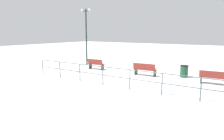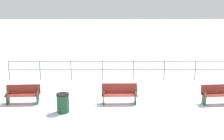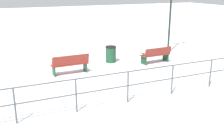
{
  "view_description": "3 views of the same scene",
  "coord_description": "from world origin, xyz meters",
  "px_view_note": "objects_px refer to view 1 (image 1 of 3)",
  "views": [
    {
      "loc": [
        -13.87,
        -6.41,
        3.16
      ],
      "look_at": [
        -3.02,
        0.85,
        0.79
      ],
      "focal_mm": 34.02,
      "sensor_mm": 36.0,
      "label": 1
    },
    {
      "loc": [
        13.74,
        -0.41,
        5.31
      ],
      "look_at": [
        -2.8,
        -0.34,
        0.88
      ],
      "focal_mm": 49.65,
      "sensor_mm": 36.0,
      "label": 2
    },
    {
      "loc": [
        -11.62,
        3.19,
        3.9
      ],
      "look_at": [
        -2.69,
        -0.87,
        0.84
      ],
      "focal_mm": 43.91,
      "sensor_mm": 36.0,
      "label": 3
    }
  ],
  "objects_px": {
    "bench_third": "(96,64)",
    "lamppost_middle": "(86,30)",
    "bench_nearest": "(214,77)",
    "bench_second": "(145,69)",
    "trash_bin": "(184,71)"
  },
  "relations": [
    {
      "from": "trash_bin",
      "to": "bench_second",
      "type": "bearing_deg",
      "value": 113.42
    },
    {
      "from": "bench_second",
      "to": "trash_bin",
      "type": "distance_m",
      "value": 2.72
    },
    {
      "from": "trash_bin",
      "to": "bench_third",
      "type": "bearing_deg",
      "value": 98.1
    },
    {
      "from": "bench_third",
      "to": "lamppost_middle",
      "type": "height_order",
      "value": "lamppost_middle"
    },
    {
      "from": "lamppost_middle",
      "to": "bench_nearest",
      "type": "bearing_deg",
      "value": -97.93
    },
    {
      "from": "bench_nearest",
      "to": "trash_bin",
      "type": "xyz_separation_m",
      "value": [
        1.13,
        2.06,
        -0.02
      ]
    },
    {
      "from": "trash_bin",
      "to": "bench_nearest",
      "type": "bearing_deg",
      "value": -118.7
    },
    {
      "from": "bench_third",
      "to": "lamppost_middle",
      "type": "bearing_deg",
      "value": 52.29
    },
    {
      "from": "bench_nearest",
      "to": "lamppost_middle",
      "type": "relative_size",
      "value": 0.31
    },
    {
      "from": "bench_third",
      "to": "bench_nearest",
      "type": "bearing_deg",
      "value": -95.39
    },
    {
      "from": "bench_nearest",
      "to": "bench_third",
      "type": "height_order",
      "value": "bench_third"
    },
    {
      "from": "bench_second",
      "to": "lamppost_middle",
      "type": "xyz_separation_m",
      "value": [
        1.53,
        6.78,
        2.82
      ]
    },
    {
      "from": "bench_second",
      "to": "trash_bin",
      "type": "xyz_separation_m",
      "value": [
        1.08,
        -2.5,
        -0.05
      ]
    },
    {
      "from": "bench_nearest",
      "to": "lamppost_middle",
      "type": "height_order",
      "value": "lamppost_middle"
    },
    {
      "from": "bench_third",
      "to": "lamppost_middle",
      "type": "distance_m",
      "value": 3.89
    }
  ]
}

